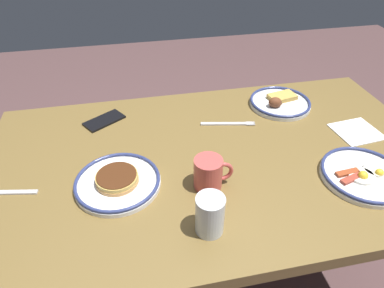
# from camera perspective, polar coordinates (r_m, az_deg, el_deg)

# --- Properties ---
(ground_plane) EXTENTS (6.00, 6.00, 0.00)m
(ground_plane) POSITION_cam_1_polar(r_m,az_deg,el_deg) (1.64, 2.99, -21.97)
(ground_plane) COLOR brown
(dining_table) EXTENTS (1.48, 0.84, 0.73)m
(dining_table) POSITION_cam_1_polar(r_m,az_deg,el_deg) (1.14, 4.02, -5.48)
(dining_table) COLOR brown
(dining_table) RESTS_ON ground_plane
(plate_near_main) EXTENTS (0.24, 0.24, 0.05)m
(plate_near_main) POSITION_cam_1_polar(r_m,az_deg,el_deg) (1.37, 14.79, 6.94)
(plate_near_main) COLOR silver
(plate_near_main) RESTS_ON dining_table
(plate_center_pancakes) EXTENTS (0.25, 0.25, 0.04)m
(plate_center_pancakes) POSITION_cam_1_polar(r_m,az_deg,el_deg) (0.99, -12.64, -6.26)
(plate_center_pancakes) COLOR white
(plate_center_pancakes) RESTS_ON dining_table
(plate_far_companion) EXTENTS (0.25, 0.25, 0.04)m
(plate_far_companion) POSITION_cam_1_polar(r_m,az_deg,el_deg) (1.11, 27.35, -4.71)
(plate_far_companion) COLOR white
(plate_far_companion) RESTS_ON dining_table
(coffee_mug) EXTENTS (0.12, 0.08, 0.10)m
(coffee_mug) POSITION_cam_1_polar(r_m,az_deg,el_deg) (0.94, 2.95, -4.95)
(coffee_mug) COLOR #BF4C47
(coffee_mug) RESTS_ON dining_table
(drinking_glass) EXTENTS (0.07, 0.07, 0.11)m
(drinking_glass) POSITION_cam_1_polar(r_m,az_deg,el_deg) (0.83, 3.07, -12.27)
(drinking_glass) COLOR silver
(drinking_glass) RESTS_ON dining_table
(cell_phone) EXTENTS (0.16, 0.14, 0.01)m
(cell_phone) POSITION_cam_1_polar(r_m,az_deg,el_deg) (1.28, -14.80, 3.92)
(cell_phone) COLOR black
(cell_phone) RESTS_ON dining_table
(paper_napkin) EXTENTS (0.16, 0.15, 0.00)m
(paper_napkin) POSITION_cam_1_polar(r_m,az_deg,el_deg) (1.31, 26.36, 1.92)
(paper_napkin) COLOR white
(paper_napkin) RESTS_ON dining_table
(fork_near) EXTENTS (0.20, 0.06, 0.01)m
(fork_near) POSITION_cam_1_polar(r_m,az_deg,el_deg) (1.22, 6.22, 3.47)
(fork_near) COLOR silver
(fork_near) RESTS_ON dining_table
(butter_knife) EXTENTS (0.21, 0.06, 0.01)m
(butter_knife) POSITION_cam_1_polar(r_m,az_deg,el_deg) (1.10, -30.08, -7.21)
(butter_knife) COLOR silver
(butter_knife) RESTS_ON dining_table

